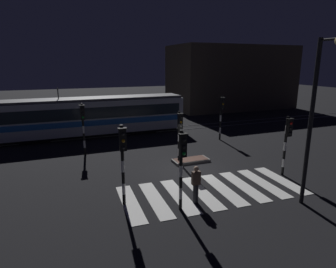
{
  "coord_description": "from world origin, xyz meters",
  "views": [
    {
      "loc": [
        -6.75,
        -14.25,
        6.01
      ],
      "look_at": [
        0.15,
        3.2,
        1.4
      ],
      "focal_mm": 30.84,
      "sensor_mm": 36.0,
      "label": 1
    }
  ],
  "objects_px": {
    "traffic_light_kerb_mid_left": "(182,159)",
    "traffic_light_corner_far_right": "(221,111)",
    "tram": "(90,116)",
    "traffic_light_corner_near_left": "(123,154)",
    "traffic_light_corner_far_left": "(83,122)",
    "traffic_light_corner_near_right": "(287,137)",
    "pedestrian_waiting_at_kerb": "(196,184)",
    "traffic_light_median_centre": "(180,130)",
    "street_lamp_near_kerb": "(318,103)"
  },
  "relations": [
    {
      "from": "traffic_light_kerb_mid_left",
      "to": "traffic_light_corner_far_right",
      "type": "distance_m",
      "value": 12.04
    },
    {
      "from": "traffic_light_kerb_mid_left",
      "to": "tram",
      "type": "relative_size",
      "value": 0.21
    },
    {
      "from": "traffic_light_corner_near_left",
      "to": "tram",
      "type": "distance_m",
      "value": 13.21
    },
    {
      "from": "traffic_light_corner_far_left",
      "to": "traffic_light_corner_far_right",
      "type": "bearing_deg",
      "value": 0.51
    },
    {
      "from": "traffic_light_corner_far_right",
      "to": "traffic_light_corner_near_left",
      "type": "distance_m",
      "value": 12.64
    },
    {
      "from": "traffic_light_corner_near_right",
      "to": "pedestrian_waiting_at_kerb",
      "type": "height_order",
      "value": "traffic_light_corner_near_right"
    },
    {
      "from": "traffic_light_kerb_mid_left",
      "to": "traffic_light_median_centre",
      "type": "xyz_separation_m",
      "value": [
        2.3,
        5.42,
        -0.14
      ]
    },
    {
      "from": "traffic_light_median_centre",
      "to": "traffic_light_corner_far_left",
      "type": "height_order",
      "value": "traffic_light_corner_far_left"
    },
    {
      "from": "street_lamp_near_kerb",
      "to": "traffic_light_corner_near_right",
      "type": "bearing_deg",
      "value": 62.45
    },
    {
      "from": "traffic_light_kerb_mid_left",
      "to": "traffic_light_corner_near_left",
      "type": "xyz_separation_m",
      "value": [
        -2.12,
        1.26,
        0.09
      ]
    },
    {
      "from": "traffic_light_median_centre",
      "to": "traffic_light_corner_near_right",
      "type": "distance_m",
      "value": 6.01
    },
    {
      "from": "traffic_light_kerb_mid_left",
      "to": "traffic_light_median_centre",
      "type": "distance_m",
      "value": 5.89
    },
    {
      "from": "traffic_light_kerb_mid_left",
      "to": "tram",
      "type": "distance_m",
      "value": 14.58
    },
    {
      "from": "traffic_light_corner_far_left",
      "to": "tram",
      "type": "height_order",
      "value": "tram"
    },
    {
      "from": "traffic_light_corner_far_right",
      "to": "traffic_light_corner_near_right",
      "type": "distance_m",
      "value": 7.89
    },
    {
      "from": "traffic_light_kerb_mid_left",
      "to": "traffic_light_corner_far_right",
      "type": "bearing_deg",
      "value": 50.71
    },
    {
      "from": "traffic_light_kerb_mid_left",
      "to": "traffic_light_corner_near_right",
      "type": "height_order",
      "value": "traffic_light_kerb_mid_left"
    },
    {
      "from": "traffic_light_kerb_mid_left",
      "to": "pedestrian_waiting_at_kerb",
      "type": "distance_m",
      "value": 1.68
    },
    {
      "from": "traffic_light_corner_far_right",
      "to": "traffic_light_median_centre",
      "type": "relative_size",
      "value": 1.09
    },
    {
      "from": "traffic_light_kerb_mid_left",
      "to": "traffic_light_corner_near_right",
      "type": "relative_size",
      "value": 1.04
    },
    {
      "from": "pedestrian_waiting_at_kerb",
      "to": "traffic_light_corner_far_right",
      "type": "bearing_deg",
      "value": 52.88
    },
    {
      "from": "street_lamp_near_kerb",
      "to": "tram",
      "type": "bearing_deg",
      "value": 113.89
    },
    {
      "from": "traffic_light_median_centre",
      "to": "pedestrian_waiting_at_kerb",
      "type": "relative_size",
      "value": 1.89
    },
    {
      "from": "traffic_light_kerb_mid_left",
      "to": "tram",
      "type": "xyz_separation_m",
      "value": [
        -1.86,
        14.45,
        -0.52
      ]
    },
    {
      "from": "traffic_light_corner_near_left",
      "to": "pedestrian_waiting_at_kerb",
      "type": "distance_m",
      "value": 3.44
    },
    {
      "from": "street_lamp_near_kerb",
      "to": "tram",
      "type": "xyz_separation_m",
      "value": [
        -7.1,
        16.03,
        -2.72
      ]
    },
    {
      "from": "traffic_light_corner_near_left",
      "to": "tram",
      "type": "xyz_separation_m",
      "value": [
        0.26,
        13.19,
        -0.61
      ]
    },
    {
      "from": "traffic_light_median_centre",
      "to": "traffic_light_corner_far_left",
      "type": "xyz_separation_m",
      "value": [
        -5.24,
        3.8,
        0.17
      ]
    },
    {
      "from": "traffic_light_median_centre",
      "to": "traffic_light_corner_near_left",
      "type": "relative_size",
      "value": 0.9
    },
    {
      "from": "street_lamp_near_kerb",
      "to": "pedestrian_waiting_at_kerb",
      "type": "xyz_separation_m",
      "value": [
        -4.38,
        1.95,
        -3.59
      ]
    },
    {
      "from": "street_lamp_near_kerb",
      "to": "pedestrian_waiting_at_kerb",
      "type": "distance_m",
      "value": 5.99
    },
    {
      "from": "traffic_light_corner_far_left",
      "to": "traffic_light_corner_near_left",
      "type": "relative_size",
      "value": 0.98
    },
    {
      "from": "traffic_light_corner_near_right",
      "to": "pedestrian_waiting_at_kerb",
      "type": "bearing_deg",
      "value": -169.67
    },
    {
      "from": "traffic_light_median_centre",
      "to": "traffic_light_corner_far_left",
      "type": "bearing_deg",
      "value": 144.06
    },
    {
      "from": "traffic_light_kerb_mid_left",
      "to": "traffic_light_corner_near_right",
      "type": "xyz_separation_m",
      "value": [
        6.82,
        1.46,
        -0.09
      ]
    },
    {
      "from": "pedestrian_waiting_at_kerb",
      "to": "tram",
      "type": "bearing_deg",
      "value": 100.94
    },
    {
      "from": "traffic_light_kerb_mid_left",
      "to": "street_lamp_near_kerb",
      "type": "relative_size",
      "value": 0.49
    },
    {
      "from": "traffic_light_corner_far_right",
      "to": "street_lamp_near_kerb",
      "type": "distance_m",
      "value": 11.35
    },
    {
      "from": "traffic_light_corner_near_right",
      "to": "traffic_light_corner_far_right",
      "type": "bearing_deg",
      "value": 84.19
    },
    {
      "from": "traffic_light_corner_near_left",
      "to": "pedestrian_waiting_at_kerb",
      "type": "xyz_separation_m",
      "value": [
        2.98,
        -0.89,
        -1.48
      ]
    },
    {
      "from": "traffic_light_kerb_mid_left",
      "to": "traffic_light_corner_far_right",
      "type": "relative_size",
      "value": 0.97
    },
    {
      "from": "street_lamp_near_kerb",
      "to": "pedestrian_waiting_at_kerb",
      "type": "bearing_deg",
      "value": 155.96
    },
    {
      "from": "traffic_light_corner_near_left",
      "to": "street_lamp_near_kerb",
      "type": "xyz_separation_m",
      "value": [
        7.36,
        -2.84,
        2.11
      ]
    },
    {
      "from": "traffic_light_median_centre",
      "to": "tram",
      "type": "distance_m",
      "value": 9.95
    },
    {
      "from": "traffic_light_median_centre",
      "to": "tram",
      "type": "xyz_separation_m",
      "value": [
        -4.16,
        9.03,
        -0.38
      ]
    },
    {
      "from": "traffic_light_corner_far_left",
      "to": "traffic_light_median_centre",
      "type": "bearing_deg",
      "value": -35.94
    },
    {
      "from": "traffic_light_corner_near_right",
      "to": "traffic_light_corner_near_left",
      "type": "relative_size",
      "value": 0.92
    },
    {
      "from": "traffic_light_median_centre",
      "to": "traffic_light_corner_far_left",
      "type": "relative_size",
      "value": 0.92
    },
    {
      "from": "traffic_light_corner_far_left",
      "to": "pedestrian_waiting_at_kerb",
      "type": "distance_m",
      "value": 9.73
    },
    {
      "from": "traffic_light_corner_near_right",
      "to": "traffic_light_corner_near_left",
      "type": "xyz_separation_m",
      "value": [
        -8.94,
        -0.2,
        0.18
      ]
    }
  ]
}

